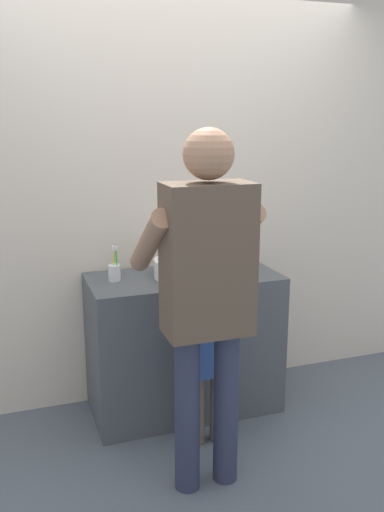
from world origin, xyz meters
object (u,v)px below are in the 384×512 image
Objects in this scene: child_toddler at (207,353)px; adult_parent at (206,282)px; soap_bottle at (236,260)px; toothbrush_cup at (114,272)px.

adult_parent is at bearing -111.72° from child_toddler.
child_toddler is at bearing 68.28° from adult_parent.
adult_parent is at bearing -122.73° from soap_bottle.
toothbrush_cup is 0.12× the size of adult_parent.
toothbrush_cup is at bearing 110.04° from adult_parent.
adult_parent reaches higher than soap_bottle.
toothbrush_cup is 0.76m from soap_bottle.
toothbrush_cup is 0.71m from child_toddler.
soap_bottle is at bearing 50.07° from child_toddler.
child_toddler is 0.63m from adult_parent.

